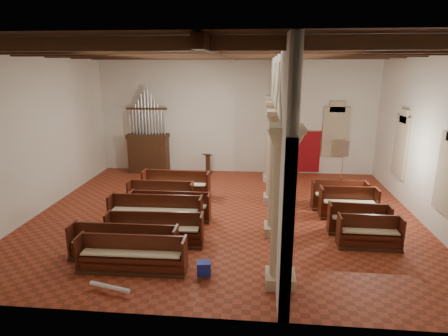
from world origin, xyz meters
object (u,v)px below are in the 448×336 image
lectern (208,165)px  processional_banner (342,165)px  pipe_organ (148,146)px  nave_pew_0 (132,260)px  aisle_pew_0 (369,237)px

lectern → processional_banner: (6.62, -0.66, 0.31)m
pipe_organ → processional_banner: (9.72, -0.67, -0.61)m
pipe_organ → processional_banner: pipe_organ is taller
lectern → nave_pew_0: (-0.75, -9.69, -0.12)m
pipe_organ → lectern: size_ratio=4.07×
lectern → aisle_pew_0: size_ratio=0.57×
lectern → nave_pew_0: 9.72m
processional_banner → aisle_pew_0: bearing=-91.7°
aisle_pew_0 → pipe_organ: bearing=140.7°
pipe_organ → lectern: bearing=-0.2°
pipe_organ → aisle_pew_0: 11.96m
pipe_organ → processional_banner: size_ratio=2.08×
processional_banner → nave_pew_0: 11.66m
lectern → processional_banner: processional_banner is taller
nave_pew_0 → lectern: bearing=84.7°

